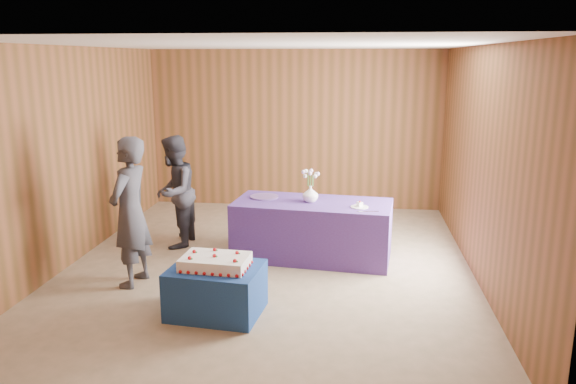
% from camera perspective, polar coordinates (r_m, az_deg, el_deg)
% --- Properties ---
extents(ground, '(6.00, 6.00, 0.00)m').
position_cam_1_polar(ground, '(7.12, -1.97, -7.55)').
color(ground, gray).
rests_on(ground, ground).
extents(room_shell, '(5.04, 6.04, 2.72)m').
position_cam_1_polar(room_shell, '(6.69, -2.09, 7.04)').
color(room_shell, brown).
rests_on(room_shell, ground).
extents(cake_table, '(0.97, 0.79, 0.50)m').
position_cam_1_polar(cake_table, '(5.83, -7.31, -9.88)').
color(cake_table, navy).
rests_on(cake_table, ground).
extents(serving_table, '(2.08, 1.11, 0.75)m').
position_cam_1_polar(serving_table, '(7.31, 2.49, -3.86)').
color(serving_table, '#4A3188').
rests_on(serving_table, ground).
extents(sheet_cake, '(0.72, 0.52, 0.16)m').
position_cam_1_polar(sheet_cake, '(5.71, -7.40, -7.05)').
color(sheet_cake, white).
rests_on(sheet_cake, cake_table).
extents(vase, '(0.20, 0.20, 0.21)m').
position_cam_1_polar(vase, '(7.19, 2.29, -0.19)').
color(vase, white).
rests_on(vase, serving_table).
extents(flower_spray, '(0.23, 0.23, 0.18)m').
position_cam_1_polar(flower_spray, '(7.13, 2.31, 1.79)').
color(flower_spray, '#336227').
rests_on(flower_spray, vase).
extents(platter, '(0.51, 0.51, 0.02)m').
position_cam_1_polar(platter, '(7.43, -2.44, -0.49)').
color(platter, '#5F458B').
rests_on(platter, serving_table).
extents(plate, '(0.30, 0.30, 0.01)m').
position_cam_1_polar(plate, '(6.99, 7.28, -1.52)').
color(plate, white).
rests_on(plate, serving_table).
extents(cake_slice, '(0.09, 0.09, 0.08)m').
position_cam_1_polar(cake_slice, '(6.98, 7.29, -1.23)').
color(cake_slice, white).
rests_on(cake_slice, plate).
extents(knife, '(0.26, 0.06, 0.00)m').
position_cam_1_polar(knife, '(6.82, 8.11, -1.97)').
color(knife, '#B0B1B5').
rests_on(knife, serving_table).
extents(guest_left, '(0.49, 0.67, 1.72)m').
position_cam_1_polar(guest_left, '(6.57, -15.74, -1.99)').
color(guest_left, '#3A3A44').
rests_on(guest_left, ground).
extents(guest_right, '(0.59, 0.75, 1.54)m').
position_cam_1_polar(guest_right, '(7.82, -11.47, 0.02)').
color(guest_right, '#30303A').
rests_on(guest_right, ground).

